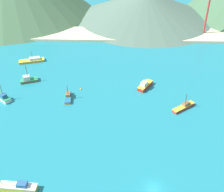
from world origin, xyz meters
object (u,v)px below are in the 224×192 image
fishing_boat_3 (28,79)px  fishing_boat_6 (32,60)px  fishing_boat_5 (3,97)px  buoy_0 (81,89)px  radio_tower (209,1)px  fishing_boat_0 (19,187)px  fishing_boat_4 (184,107)px  fishing_boat_7 (145,85)px  fishing_boat_1 (68,97)px

fishing_boat_3 → fishing_boat_6: fishing_boat_3 is taller
fishing_boat_3 → fishing_boat_5: bearing=-114.3°
buoy_0 → radio_tower: bearing=43.2°
fishing_boat_0 → buoy_0: 45.30m
fishing_boat_4 → fishing_boat_7: bearing=134.2°
fishing_boat_0 → fishing_boat_3: fishing_boat_3 is taller
fishing_boat_5 → buoy_0: bearing=15.6°
fishing_boat_0 → radio_tower: size_ratio=0.27×
radio_tower → fishing_boat_5: bearing=-143.8°
buoy_0 → radio_tower: size_ratio=0.02×
fishing_boat_4 → buoy_0: 37.46m
fishing_boat_5 → radio_tower: 105.68m
fishing_boat_7 → buoy_0: (-23.77, -1.95, -0.91)m
fishing_boat_7 → fishing_boat_0: bearing=-125.5°
fishing_boat_5 → fishing_boat_1: bearing=3.1°
fishing_boat_4 → fishing_boat_1: bearing=173.5°
fishing_boat_7 → radio_tower: radio_tower is taller
buoy_0 → fishing_boat_5: bearing=-164.4°
fishing_boat_3 → fishing_boat_5: fishing_boat_3 is taller
fishing_boat_4 → fishing_boat_3: bearing=164.7°
fishing_boat_4 → buoy_0: bearing=163.6°
fishing_boat_3 → fishing_boat_4: bearing=-15.3°
radio_tower → fishing_boat_0: bearing=-124.2°
fishing_boat_6 → fishing_boat_7: bearing=-22.5°
fishing_boat_1 → fishing_boat_7: 28.55m
radio_tower → fishing_boat_6: bearing=-158.1°
fishing_boat_0 → fishing_boat_5: size_ratio=1.31×
fishing_boat_6 → radio_tower: (81.52, 32.82, 16.68)m
fishing_boat_4 → fishing_boat_7: size_ratio=1.06×
fishing_boat_5 → fishing_boat_0: bearing=-65.3°
fishing_boat_7 → buoy_0: fishing_boat_7 is taller
fishing_boat_5 → radio_tower: radio_tower is taller
fishing_boat_5 → fishing_boat_7: bearing=10.5°
fishing_boat_0 → buoy_0: fishing_boat_0 is taller
fishing_boat_3 → radio_tower: 94.30m
fishing_boat_3 → buoy_0: fishing_boat_3 is taller
fishing_boat_1 → fishing_boat_3: fishing_boat_3 is taller
fishing_boat_4 → radio_tower: 70.56m
fishing_boat_0 → fishing_boat_1: fishing_boat_1 is taller
fishing_boat_6 → fishing_boat_5: bearing=-95.3°
fishing_boat_3 → fishing_boat_4: size_ratio=0.86×
fishing_boat_4 → fishing_boat_0: bearing=-143.3°
fishing_boat_3 → fishing_boat_7: (44.52, -3.04, 0.11)m
fishing_boat_1 → fishing_boat_5: fishing_boat_5 is taller
fishing_boat_0 → fishing_boat_3: (-11.46, 49.31, 0.06)m
fishing_boat_5 → fishing_boat_7: 50.94m
fishing_boat_3 → fishing_boat_5: size_ratio=1.03×
fishing_boat_3 → radio_tower: bearing=32.1°
fishing_boat_5 → fishing_boat_7: size_ratio=0.89×
fishing_boat_1 → fishing_boat_4: fishing_boat_4 is taller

